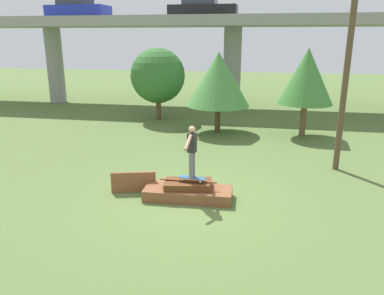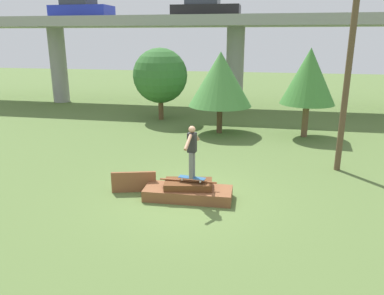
# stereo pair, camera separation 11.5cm
# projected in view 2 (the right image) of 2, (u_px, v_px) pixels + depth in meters

# --- Properties ---
(ground_plane) EXTENTS (80.00, 80.00, 0.00)m
(ground_plane) POSITION_uv_depth(u_px,v_px,m) (188.00, 199.00, 10.60)
(ground_plane) COLOR #567038
(scrap_pile) EXTENTS (2.49, 0.99, 0.57)m
(scrap_pile) POSITION_uv_depth(u_px,v_px,m) (188.00, 191.00, 10.55)
(scrap_pile) COLOR brown
(scrap_pile) RESTS_ON ground_plane
(scrap_plank_loose) EXTENTS (1.28, 0.43, 0.62)m
(scrap_plank_loose) POSITION_uv_depth(u_px,v_px,m) (134.00, 182.00, 10.99)
(scrap_plank_loose) COLOR brown
(scrap_plank_loose) RESTS_ON ground_plane
(skateboard) EXTENTS (0.78, 0.30, 0.09)m
(skateboard) POSITION_uv_depth(u_px,v_px,m) (192.00, 178.00, 10.39)
(skateboard) COLOR #23517F
(skateboard) RESTS_ON scrap_pile
(skater) EXTENTS (0.25, 1.14, 1.47)m
(skater) POSITION_uv_depth(u_px,v_px,m) (192.00, 149.00, 10.15)
(skater) COLOR slate
(skater) RESTS_ON skateboard
(highway_overpass) EXTENTS (44.00, 4.75, 5.61)m
(highway_overpass) POSITION_uv_depth(u_px,v_px,m) (236.00, 27.00, 22.75)
(highway_overpass) COLOR gray
(highway_overpass) RESTS_ON ground_plane
(car_on_overpass_left) EXTENTS (4.14, 1.68, 1.37)m
(car_on_overpass_left) POSITION_uv_depth(u_px,v_px,m) (205.00, 7.00, 22.79)
(car_on_overpass_left) COLOR black
(car_on_overpass_left) RESTS_ON highway_overpass
(car_on_overpass_mid) EXTENTS (3.89, 1.89, 1.43)m
(car_on_overpass_mid) POSITION_uv_depth(u_px,v_px,m) (81.00, 8.00, 24.46)
(car_on_overpass_mid) COLOR #1E2D9E
(car_on_overpass_mid) RESTS_ON highway_overpass
(utility_pole) EXTENTS (1.30, 0.20, 6.32)m
(utility_pole) POSITION_uv_depth(u_px,v_px,m) (348.00, 73.00, 11.99)
(utility_pole) COLOR brown
(utility_pole) RESTS_ON ground_plane
(tree_behind_left) EXTENTS (2.93, 2.93, 3.86)m
(tree_behind_left) POSITION_uv_depth(u_px,v_px,m) (160.00, 76.00, 20.09)
(tree_behind_left) COLOR brown
(tree_behind_left) RESTS_ON ground_plane
(tree_behind_right) EXTENTS (2.42, 2.42, 3.96)m
(tree_behind_right) POSITION_uv_depth(u_px,v_px,m) (309.00, 77.00, 16.42)
(tree_behind_right) COLOR brown
(tree_behind_right) RESTS_ON ground_plane
(tree_mid_back) EXTENTS (2.94, 2.94, 3.77)m
(tree_mid_back) POSITION_uv_depth(u_px,v_px,m) (220.00, 79.00, 17.17)
(tree_mid_back) COLOR #4C3823
(tree_mid_back) RESTS_ON ground_plane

